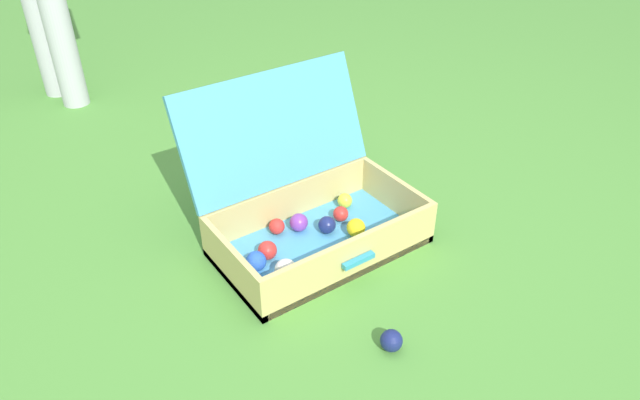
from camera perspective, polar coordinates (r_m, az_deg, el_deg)
The scene contains 3 objects.
ground_plane at distance 1.89m, azimuth -1.14°, elevation -5.44°, with size 16.00×16.00×0.00m, color #4C8C38.
open_suitcase at distance 1.90m, azimuth -1.25°, elevation -0.84°, with size 0.65×0.55×0.50m.
stray_ball_on_grass at distance 1.60m, azimuth 6.89°, elevation -13.30°, with size 0.06×0.06×0.06m, color navy.
Camera 1 is at (-0.81, -1.22, 1.20)m, focal length 33.21 mm.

